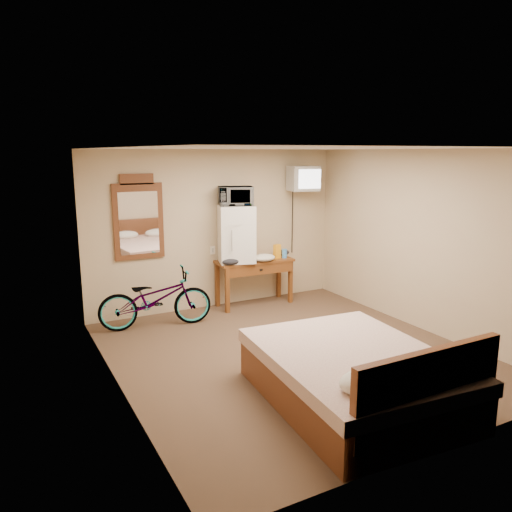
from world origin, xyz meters
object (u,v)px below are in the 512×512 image
Objects in this scene: mini_fridge at (236,234)px; bicycle at (155,299)px; wall_mirror at (138,218)px; bed at (357,376)px; microwave at (236,196)px; crt_television at (303,179)px; blue_cup at (284,253)px; desk at (255,268)px.

mini_fridge is 0.56× the size of bicycle.
bed is at bearing -72.55° from wall_mirror.
microwave is at bearing -8.01° from wall_mirror.
microwave is at bearing 56.24° from mini_fridge.
wall_mirror is at bearing 171.99° from mini_fridge.
mini_fridge is 0.72× the size of wall_mirror.
bicycle is (0.05, -0.53, -1.09)m from wall_mirror.
crt_television reaches higher than bicycle.
crt_television is at bearing 65.52° from bed.
bed is (-0.33, -3.43, -1.50)m from microwave.
bicycle is (-1.43, -0.32, -0.78)m from mini_fridge.
blue_cup is at bearing -76.17° from bicycle.
desk is 1.42× the size of mini_fridge.
bicycle is (-2.64, -0.28, -1.61)m from crt_television.
bed is (-0.65, -3.37, -0.33)m from desk.
microwave reaches higher than desk.
bed is (-1.54, -3.39, -1.74)m from crt_television.
blue_cup is 2.29m from bicycle.
crt_television is (1.21, -0.04, 0.24)m from microwave.
blue_cup is 2.42m from wall_mirror.
bed is (1.10, -3.11, -0.13)m from bicycle.
desk is at bearing 79.14° from bed.
mini_fridge is at bearing 171.16° from blue_cup.
mini_fridge is 0.59m from microwave.
bed is at bearing -114.48° from crt_television.
mini_fridge is 6.16× the size of blue_cup.
bicycle is at bearing -171.43° from desk.
blue_cup reaches higher than bicycle.
microwave reaches higher than bed.
desk is 2.09× the size of crt_television.
bed is (-1.15, -3.31, -0.53)m from blue_cup.
wall_mirror reaches higher than blue_cup.
crt_television reaches higher than blue_cup.
desk is 0.55m from blue_cup.
desk is 8.76× the size of blue_cup.
blue_cup is at bearing -8.84° from mini_fridge.
desk is at bearing 8.61° from microwave.
crt_television is at bearing -75.09° from bicycle.
wall_mirror is (-1.79, 0.27, 0.89)m from desk.
blue_cup is 3.54m from bed.
blue_cup is 0.06× the size of bed.
wall_mirror is at bearing -168.21° from microwave.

